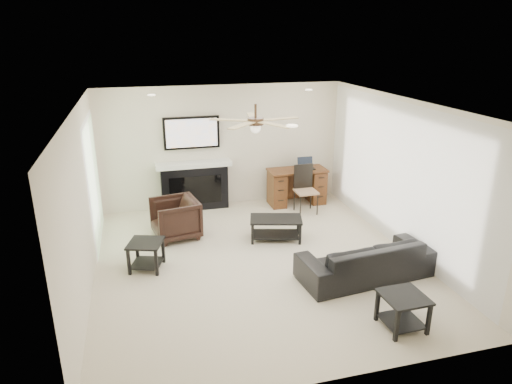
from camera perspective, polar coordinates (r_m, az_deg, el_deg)
The scene contains 10 objects.
room_shell at distance 6.89m, azimuth 1.50°, elevation 4.24°, with size 5.50×5.54×2.52m.
sofa at distance 7.04m, azimuth 13.55°, elevation -8.15°, with size 2.01×0.79×0.59m, color black.
armchair at distance 8.22m, azimuth -10.05°, elevation -3.27°, with size 0.76×0.78×0.71m, color black.
coffee_table at distance 8.08m, azimuth 2.50°, elevation -4.61°, with size 0.90×0.50×0.40m, color black.
end_table_near at distance 6.09m, azimuth 17.83°, elevation -14.04°, with size 0.52×0.52×0.45m, color black.
end_table_left at distance 7.30m, azimuth -13.54°, elevation -7.70°, with size 0.50×0.50×0.45m, color black.
fireplace_unit at distance 9.30m, azimuth -7.79°, elevation 3.43°, with size 1.52×0.34×1.91m, color black.
desk at distance 9.72m, azimuth 5.11°, elevation 0.69°, with size 1.22×0.56×0.76m, color #412110.
desk_chair at distance 9.20m, azimuth 6.29°, elevation 0.25°, with size 0.42×0.44×0.97m, color black.
laptop at distance 9.62m, azimuth 6.37°, elevation 3.55°, with size 0.33×0.24×0.23m, color black.
Camera 1 is at (-1.70, -6.30, 3.49)m, focal length 32.00 mm.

